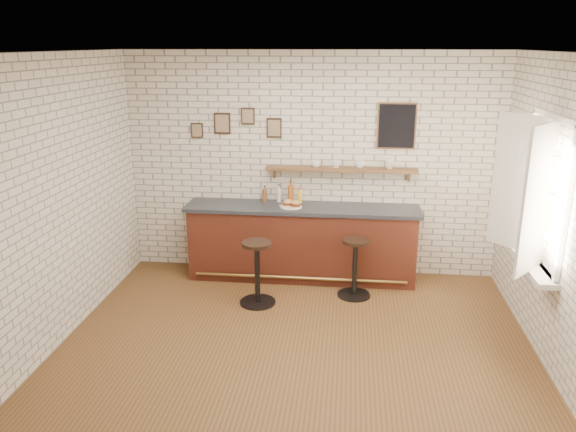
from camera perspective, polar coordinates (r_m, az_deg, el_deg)
name	(u,v)px	position (r m, az deg, el deg)	size (l,w,h in m)	color
ground	(297,339)	(6.24, 0.88, -12.40)	(5.00, 5.00, 0.00)	brown
bar_counter	(302,242)	(7.58, 1.42, -2.67)	(3.10, 0.65, 1.01)	#4F2015
sandwich_plate	(291,207)	(7.38, 0.30, 0.95)	(0.28, 0.28, 0.01)	white
ciabatta_sandwich	(292,203)	(7.36, 0.39, 1.29)	(0.27, 0.19, 0.08)	tan
potato_chips	(289,206)	(7.38, 0.14, 1.01)	(0.25, 0.19, 0.00)	#CF9549
bitters_bottle_brown	(265,195)	(7.64, -2.38, 2.14)	(0.07, 0.07, 0.22)	brown
bitters_bottle_white	(279,195)	(7.61, -0.92, 2.18)	(0.06, 0.06, 0.24)	beige
bitters_bottle_amber	(291,193)	(7.58, 0.26, 2.31)	(0.07, 0.07, 0.30)	#A5521A
condiment_bottle_yellow	(300,196)	(7.58, 1.21, 2.01)	(0.06, 0.06, 0.20)	yellow
bar_stool_left	(257,271)	(6.86, -3.15, -5.58)	(0.44, 0.44, 0.80)	black
bar_stool_right	(355,266)	(7.10, 6.80, -5.06)	(0.42, 0.42, 0.76)	black
wall_shelf	(341,169)	(7.48, 5.41, 4.74)	(2.00, 0.18, 0.18)	brown
shelf_cup_a	(316,164)	(7.47, 2.84, 5.33)	(0.12, 0.12, 0.09)	white
shelf_cup_b	(336,164)	(7.46, 4.92, 5.27)	(0.10, 0.10, 0.09)	white
shelf_cup_c	(360,164)	(7.46, 7.31, 5.23)	(0.13, 0.13, 0.10)	white
shelf_cup_d	(390,165)	(7.48, 10.28, 5.12)	(0.11, 0.11, 0.10)	white
back_wall_decor	(329,125)	(7.46, 4.19, 9.18)	(2.96, 0.02, 0.56)	black
window_sill	(528,261)	(6.39, 23.22, -4.22)	(0.20, 1.35, 0.06)	white
casement_window	(533,191)	(6.16, 23.65, 2.30)	(0.40, 1.30, 1.56)	white
book_lower	(527,257)	(6.37, 23.10, -3.89)	(0.17, 0.23, 0.02)	tan
book_upper	(527,256)	(6.35, 23.14, -3.74)	(0.17, 0.23, 0.02)	tan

